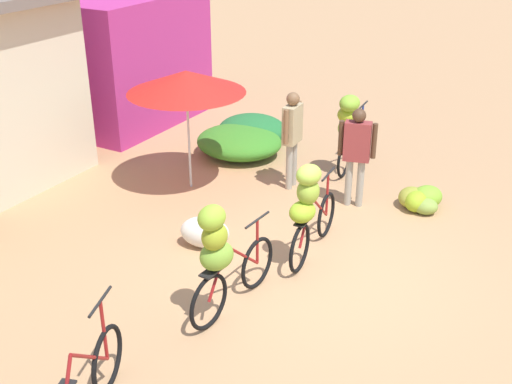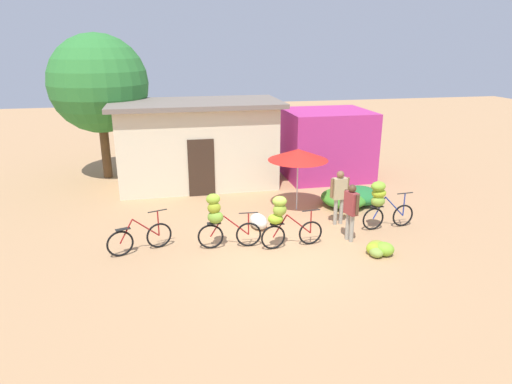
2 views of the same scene
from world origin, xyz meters
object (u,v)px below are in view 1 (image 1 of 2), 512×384
Objects in this scene: bicycle_near_pile at (222,253)px; bicycle_by_shop at (350,125)px; produce_sack at (205,232)px; person_vendor at (292,130)px; shop_pink at (114,58)px; person_bystander at (357,148)px; market_umbrella at (186,82)px; bicycle_center_loaded at (309,206)px; banana_pile_on_ground at (420,199)px.

bicycle_by_shop is (4.64, 0.35, 0.02)m from bicycle_near_pile.
bicycle_near_pile is 1.02× the size of bicycle_by_shop.
person_vendor is at bearing -3.68° from produce_sack.
produce_sack is at bearing -128.23° from shop_pink.
person_vendor reaches higher than bicycle_by_shop.
bicycle_near_pile is 3.49m from person_bystander.
market_umbrella reaches higher than bicycle_by_shop.
bicycle_center_loaded is 1.89m from person_bystander.
person_bystander reaches higher than bicycle_by_shop.
produce_sack is 2.69m from person_bystander.
person_bystander reaches higher than bicycle_center_loaded.
market_umbrella reaches higher than person_bystander.
shop_pink is at bearing 74.34° from person_vendor.
bicycle_center_loaded is 2.39m from person_vendor.
shop_pink is 5.08m from person_vendor.
bicycle_center_loaded is 3.13m from bicycle_by_shop.
bicycle_near_pile is at bearing -139.35° from market_umbrella.
person_vendor is (3.61, 0.93, 0.15)m from bicycle_near_pile.
person_bystander reaches higher than banana_pile_on_ground.
market_umbrella is 2.91m from bicycle_by_shop.
banana_pile_on_ground is (-1.11, -7.00, -1.15)m from shop_pink.
market_umbrella is 2.56m from produce_sack.
bicycle_near_pile is 1.02× the size of person_vendor.
shop_pink reaches higher than person_vendor.
person_bystander is (-1.17, -0.58, 0.10)m from bicycle_by_shop.
person_vendor reaches higher than person_bystander.
produce_sack is (-3.73, -4.73, -1.09)m from shop_pink.
bicycle_near_pile is (-2.78, -2.39, -0.95)m from market_umbrella.
banana_pile_on_ground is at bearing -40.86° from produce_sack.
shop_pink is 7.18m from banana_pile_on_ground.
shop_pink is 4.10m from market_umbrella.
person_bystander is (0.69, -2.63, -0.84)m from market_umbrella.
shop_pink is at bearing 49.42° from bicycle_near_pile.
produce_sack is at bearing 149.33° from person_bystander.
produce_sack is 2.49m from person_vendor.
bicycle_center_loaded is 1.04× the size of person_vendor.
produce_sack reaches higher than banana_pile_on_ground.
market_umbrella is 1.86m from person_vendor.
bicycle_near_pile is 0.98× the size of bicycle_center_loaded.
market_umbrella is at bearing 66.24° from bicycle_center_loaded.
market_umbrella is at bearing 104.72° from person_bystander.
market_umbrella is 2.59× the size of banana_pile_on_ground.
banana_pile_on_ground is (-0.77, -1.53, -0.71)m from bicycle_by_shop.
produce_sack is at bearing 139.14° from banana_pile_on_ground.
shop_pink is 1.96× the size of bicycle_by_shop.
shop_pink reaches higher than produce_sack.
shop_pink is 7.67m from bicycle_near_pile.
bicycle_by_shop is at bearing 12.46° from bicycle_center_loaded.
produce_sack is (-0.34, 1.41, -0.61)m from bicycle_center_loaded.
produce_sack is (-3.39, 0.74, -0.65)m from bicycle_by_shop.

